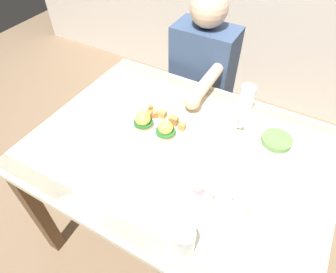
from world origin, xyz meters
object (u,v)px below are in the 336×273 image
(eggs_benedict_plate, at_px, (155,126))
(fork, at_px, (97,137))
(coffee_mug, at_px, (230,118))
(fruit_bowl, at_px, (196,193))
(side_plate, at_px, (276,142))
(dining_table, at_px, (179,164))
(water_glass_far, at_px, (240,208))
(water_glass_extra, at_px, (183,243))
(diner_person, at_px, (201,79))
(water_glass_near, at_px, (246,100))

(eggs_benedict_plate, xyz_separation_m, fork, (-0.19, -0.16, -0.02))
(eggs_benedict_plate, xyz_separation_m, coffee_mug, (0.26, 0.17, 0.03))
(fruit_bowl, height_order, side_plate, fruit_bowl)
(dining_table, bearing_deg, eggs_benedict_plate, 164.17)
(eggs_benedict_plate, bearing_deg, water_glass_far, -25.43)
(dining_table, xyz_separation_m, water_glass_extra, (0.20, -0.37, 0.16))
(water_glass_extra, relative_size, diner_person, 0.11)
(water_glass_far, bearing_deg, coffee_mug, 115.34)
(dining_table, relative_size, fruit_bowl, 10.00)
(dining_table, bearing_deg, side_plate, 32.44)
(water_glass_near, height_order, side_plate, water_glass_near)
(coffee_mug, bearing_deg, fruit_bowl, -85.39)
(water_glass_extra, bearing_deg, dining_table, 118.96)
(fruit_bowl, bearing_deg, side_plate, 65.83)
(water_glass_far, xyz_separation_m, diner_person, (-0.49, 0.77, -0.14))
(water_glass_extra, distance_m, diner_person, 1.05)
(side_plate, bearing_deg, eggs_benedict_plate, -159.84)
(water_glass_near, distance_m, water_glass_far, 0.56)
(dining_table, distance_m, water_glass_far, 0.39)
(fork, height_order, water_glass_near, water_glass_near)
(coffee_mug, bearing_deg, fork, -144.22)
(fork, height_order, side_plate, side_plate)
(water_glass_near, xyz_separation_m, side_plate, (0.19, -0.15, -0.04))
(water_glass_extra, xyz_separation_m, diner_person, (-0.38, 0.97, -0.14))
(eggs_benedict_plate, distance_m, water_glass_near, 0.43)
(fork, xyz_separation_m, water_glass_extra, (0.54, -0.25, 0.05))
(eggs_benedict_plate, relative_size, fork, 1.75)
(diner_person, bearing_deg, side_plate, -37.22)
(fruit_bowl, relative_size, diner_person, 0.11)
(dining_table, bearing_deg, fruit_bowl, -48.62)
(side_plate, xyz_separation_m, diner_person, (-0.51, 0.39, -0.10))
(coffee_mug, relative_size, diner_person, 0.10)
(fork, xyz_separation_m, water_glass_near, (0.48, 0.48, 0.05))
(side_plate, bearing_deg, water_glass_near, 140.58)
(side_plate, bearing_deg, fork, -153.65)
(eggs_benedict_plate, bearing_deg, fruit_bowl, -36.44)
(coffee_mug, xyz_separation_m, water_glass_extra, (0.08, -0.58, 0.00))
(fruit_bowl, height_order, water_glass_near, water_glass_near)
(fork, height_order, diner_person, diner_person)
(eggs_benedict_plate, height_order, coffee_mug, coffee_mug)
(water_glass_extra, bearing_deg, side_plate, 77.47)
(water_glass_near, distance_m, water_glass_extra, 0.74)
(fork, relative_size, water_glass_far, 1.28)
(water_glass_near, bearing_deg, water_glass_far, -73.23)
(side_plate, height_order, diner_person, diner_person)
(water_glass_near, distance_m, side_plate, 0.25)
(eggs_benedict_plate, distance_m, water_glass_far, 0.50)
(water_glass_far, bearing_deg, fork, 175.04)
(eggs_benedict_plate, relative_size, water_glass_near, 2.20)
(coffee_mug, bearing_deg, side_plate, -0.18)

